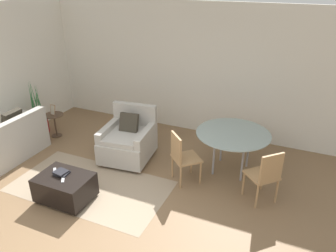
{
  "coord_description": "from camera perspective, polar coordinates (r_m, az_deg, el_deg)",
  "views": [
    {
      "loc": [
        2.37,
        -2.71,
        3.27
      ],
      "look_at": [
        0.25,
        2.11,
        0.75
      ],
      "focal_mm": 35.0,
      "sensor_mm": 36.0,
      "label": 1
    }
  ],
  "objects": [
    {
      "name": "ground_plane",
      "position": [
        4.87,
        -13.43,
        -17.55
      ],
      "size": [
        20.0,
        20.0,
        0.0
      ],
      "primitive_type": "plane",
      "color": "brown"
    },
    {
      "name": "wall_back",
      "position": [
        7.04,
        3.24,
        9.88
      ],
      "size": [
        12.0,
        0.06,
        2.75
      ],
      "color": "silver",
      "rests_on": "ground_plane"
    },
    {
      "name": "area_rug",
      "position": [
        5.71,
        -13.35,
        -10.15
      ],
      "size": [
        2.6,
        1.41,
        0.01
      ],
      "color": "gray",
      "rests_on": "ground_plane"
    },
    {
      "name": "armchair",
      "position": [
        6.2,
        -6.91,
        -2.51
      ],
      "size": [
        0.97,
        1.04,
        0.97
      ],
      "color": "#B2ADA3",
      "rests_on": "ground_plane"
    },
    {
      "name": "ottoman",
      "position": [
        5.4,
        -17.49,
        -10.09
      ],
      "size": [
        0.82,
        0.6,
        0.43
      ],
      "color": "black",
      "rests_on": "ground_plane"
    },
    {
      "name": "book_stack",
      "position": [
        5.34,
        -18.07,
        -7.74
      ],
      "size": [
        0.24,
        0.2,
        0.05
      ],
      "color": "black",
      "rests_on": "ottoman"
    },
    {
      "name": "tv_remote_primary",
      "position": [
        5.22,
        -17.82,
        -8.82
      ],
      "size": [
        0.13,
        0.15,
        0.01
      ],
      "color": "#B7B7BC",
      "rests_on": "ottoman"
    },
    {
      "name": "tv_remote_secondary",
      "position": [
        5.47,
        -19.12,
        -7.34
      ],
      "size": [
        0.14,
        0.14,
        0.01
      ],
      "color": "#B7B7BC",
      "rests_on": "ottoman"
    },
    {
      "name": "potted_plant",
      "position": [
        7.72,
        -21.49,
        0.91
      ],
      "size": [
        0.35,
        0.35,
        1.21
      ],
      "color": "maroon",
      "rests_on": "ground_plane"
    },
    {
      "name": "side_table",
      "position": [
        7.39,
        -19.14,
        0.82
      ],
      "size": [
        0.4,
        0.4,
        0.51
      ],
      "color": "#4C3828",
      "rests_on": "ground_plane"
    },
    {
      "name": "picture_frame",
      "position": [
        7.29,
        -19.43,
        2.66
      ],
      "size": [
        0.12,
        0.07,
        0.21
      ],
      "color": "#8C6647",
      "rests_on": "side_table"
    },
    {
      "name": "dining_table",
      "position": [
        5.74,
        11.24,
        -1.82
      ],
      "size": [
        1.27,
        1.27,
        0.75
      ],
      "color": "#8C9E99",
      "rests_on": "ground_plane"
    },
    {
      "name": "dining_chair_near_left",
      "position": [
        5.41,
        2.41,
        -5.07
      ],
      "size": [
        0.59,
        0.59,
        0.9
      ],
      "color": "tan",
      "rests_on": "ground_plane"
    },
    {
      "name": "dining_chair_near_right",
      "position": [
        5.16,
        16.67,
        -7.95
      ],
      "size": [
        0.59,
        0.59,
        0.9
      ],
      "color": "tan",
      "rests_on": "ground_plane"
    }
  ]
}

